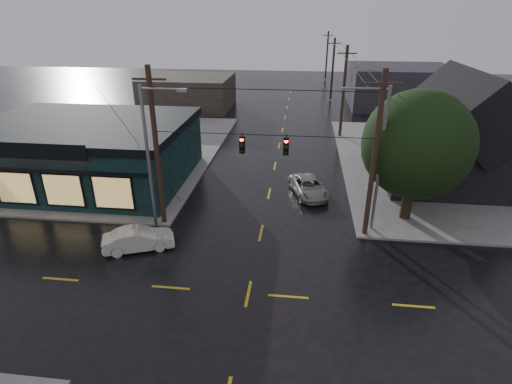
# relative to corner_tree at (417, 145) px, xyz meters

# --- Properties ---
(ground_plane) EXTENTS (160.00, 160.00, 0.00)m
(ground_plane) POSITION_rel_corner_tree_xyz_m (-9.47, -8.98, -5.24)
(ground_plane) COLOR black
(sidewalk_nw) EXTENTS (28.00, 28.00, 0.15)m
(sidewalk_nw) POSITION_rel_corner_tree_xyz_m (-29.47, 11.02, -5.17)
(sidewalk_nw) COLOR slate
(sidewalk_nw) RESTS_ON ground
(sidewalk_ne) EXTENTS (28.00, 28.00, 0.15)m
(sidewalk_ne) POSITION_rel_corner_tree_xyz_m (10.53, 11.02, -5.17)
(sidewalk_ne) COLOR slate
(sidewalk_ne) RESTS_ON ground
(pizza_shop) EXTENTS (16.30, 12.34, 4.90)m
(pizza_shop) POSITION_rel_corner_tree_xyz_m (-24.47, 3.96, -2.68)
(pizza_shop) COLOR black
(pizza_shop) RESTS_ON ground
(ne_building) EXTENTS (12.60, 11.60, 8.75)m
(ne_building) POSITION_rel_corner_tree_xyz_m (5.53, 8.02, -0.77)
(ne_building) COLOR black
(ne_building) RESTS_ON ground
(corner_tree) EXTENTS (6.89, 6.89, 8.55)m
(corner_tree) POSITION_rel_corner_tree_xyz_m (0.00, 0.00, 0.00)
(corner_tree) COLOR black
(corner_tree) RESTS_ON ground
(utility_pole_nw) EXTENTS (2.00, 0.32, 10.15)m
(utility_pole_nw) POSITION_rel_corner_tree_xyz_m (-15.97, -2.48, -5.24)
(utility_pole_nw) COLOR #301D15
(utility_pole_nw) RESTS_ON ground
(utility_pole_ne) EXTENTS (2.00, 0.32, 10.15)m
(utility_pole_ne) POSITION_rel_corner_tree_xyz_m (-2.97, -2.48, -5.24)
(utility_pole_ne) COLOR #301D15
(utility_pole_ne) RESTS_ON ground
(utility_pole_far_a) EXTENTS (2.00, 0.32, 9.65)m
(utility_pole_far_a) POSITION_rel_corner_tree_xyz_m (-2.97, 19.02, -5.24)
(utility_pole_far_a) COLOR #301D15
(utility_pole_far_a) RESTS_ON ground
(utility_pole_far_b) EXTENTS (2.00, 0.32, 9.15)m
(utility_pole_far_b) POSITION_rel_corner_tree_xyz_m (-2.97, 39.02, -5.24)
(utility_pole_far_b) COLOR #301D15
(utility_pole_far_b) RESTS_ON ground
(utility_pole_far_c) EXTENTS (2.00, 0.32, 9.15)m
(utility_pole_far_c) POSITION_rel_corner_tree_xyz_m (-2.97, 59.02, -5.24)
(utility_pole_far_c) COLOR #301D15
(utility_pole_far_c) RESTS_ON ground
(span_signal_assembly) EXTENTS (13.00, 0.48, 1.23)m
(span_signal_assembly) POSITION_rel_corner_tree_xyz_m (-9.37, -2.48, 0.46)
(span_signal_assembly) COLOR black
(span_signal_assembly) RESTS_ON ground
(streetlight_nw) EXTENTS (5.40, 0.30, 9.15)m
(streetlight_nw) POSITION_rel_corner_tree_xyz_m (-16.27, -3.18, -5.24)
(streetlight_nw) COLOR gray
(streetlight_nw) RESTS_ON ground
(streetlight_ne) EXTENTS (5.40, 0.30, 9.15)m
(streetlight_ne) POSITION_rel_corner_tree_xyz_m (-2.47, -1.78, -5.24)
(streetlight_ne) COLOR gray
(streetlight_ne) RESTS_ON ground
(bg_building_west) EXTENTS (12.00, 10.00, 4.40)m
(bg_building_west) POSITION_rel_corner_tree_xyz_m (-23.47, 31.02, -3.04)
(bg_building_west) COLOR #2E2822
(bg_building_west) RESTS_ON ground
(bg_building_east) EXTENTS (14.00, 12.00, 5.60)m
(bg_building_east) POSITION_rel_corner_tree_xyz_m (6.53, 36.02, -2.44)
(bg_building_east) COLOR #232327
(bg_building_east) RESTS_ON ground
(sedan_cream) EXTENTS (4.29, 2.81, 1.34)m
(sedan_cream) POSITION_rel_corner_tree_xyz_m (-16.42, -5.67, -4.57)
(sedan_cream) COLOR beige
(sedan_cream) RESTS_ON ground
(suv_silver) EXTENTS (3.42, 5.07, 1.29)m
(suv_silver) POSITION_rel_corner_tree_xyz_m (-6.46, 3.20, -4.60)
(suv_silver) COLOR gray
(suv_silver) RESTS_ON ground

